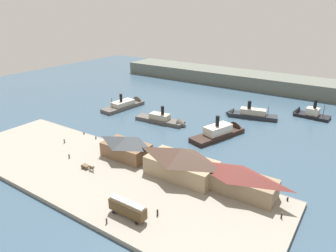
{
  "coord_description": "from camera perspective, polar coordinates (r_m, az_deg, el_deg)",
  "views": [
    {
      "loc": [
        61.91,
        -77.3,
        47.82
      ],
      "look_at": [
        -2.63,
        18.93,
        2.0
      ],
      "focal_mm": 32.71,
      "sensor_mm": 36.0,
      "label": 1
    }
  ],
  "objects": [
    {
      "name": "ground_plane",
      "position": [
        109.98,
        -4.37,
        -4.26
      ],
      "size": [
        320.0,
        320.0,
        0.0
      ],
      "primitive_type": "plane",
      "color": "#385166"
    },
    {
      "name": "quay_promenade",
      "position": [
        95.51,
        -12.61,
        -8.64
      ],
      "size": [
        110.0,
        36.0,
        1.2
      ],
      "primitive_type": "cube",
      "color": "gray",
      "rests_on": "ground"
    },
    {
      "name": "seawall_edge",
      "position": [
        107.26,
        -5.56,
        -4.71
      ],
      "size": [
        110.0,
        0.8,
        1.0
      ],
      "primitive_type": "cube",
      "color": "slate",
      "rests_on": "ground"
    },
    {
      "name": "ferry_shed_central_terminal",
      "position": [
        100.95,
        -7.81,
        -3.87
      ],
      "size": [
        15.77,
        9.06,
        7.07
      ],
      "color": "brown",
      "rests_on": "quay_promenade"
    },
    {
      "name": "ferry_shed_east_terminal",
      "position": [
        88.85,
        2.51,
        -6.72
      ],
      "size": [
        20.86,
        10.59,
        8.93
      ],
      "color": "#998466",
      "rests_on": "quay_promenade"
    },
    {
      "name": "ferry_shed_west_terminal",
      "position": [
        84.27,
        12.41,
        -9.46
      ],
      "size": [
        22.26,
        8.11,
        7.65
      ],
      "color": "#847056",
      "rests_on": "quay_promenade"
    },
    {
      "name": "street_tram",
      "position": [
        74.65,
        -7.57,
        -14.88
      ],
      "size": [
        10.0,
        2.46,
        4.26
      ],
      "color": "#4C381E",
      "rests_on": "quay_promenade"
    },
    {
      "name": "horse_cart",
      "position": [
        96.87,
        -14.69,
        -7.34
      ],
      "size": [
        5.38,
        1.41,
        1.87
      ],
      "color": "brown",
      "rests_on": "quay_promenade"
    },
    {
      "name": "pedestrian_near_east_shed",
      "position": [
        105.4,
        -17.95,
        -5.37
      ],
      "size": [
        0.4,
        0.4,
        1.6
      ],
      "color": "#232328",
      "rests_on": "quay_promenade"
    },
    {
      "name": "pedestrian_near_cart",
      "position": [
        74.59,
        -11.38,
        -16.92
      ],
      "size": [
        0.38,
        0.38,
        1.54
      ],
      "color": "#33384C",
      "rests_on": "quay_promenade"
    },
    {
      "name": "pedestrian_at_waters_edge",
      "position": [
        117.18,
        -18.76,
        -2.67
      ],
      "size": [
        0.43,
        0.43,
        1.73
      ],
      "color": "#3D4C42",
      "rests_on": "quay_promenade"
    },
    {
      "name": "pedestrian_walking_west",
      "position": [
        75.55,
        -1.97,
        -15.76
      ],
      "size": [
        0.44,
        0.44,
        1.78
      ],
      "color": "#232328",
      "rests_on": "quay_promenade"
    },
    {
      "name": "pedestrian_near_west_shed",
      "position": [
        79.27,
        20.41,
        -15.37
      ],
      "size": [
        0.4,
        0.4,
        1.62
      ],
      "color": "#232328",
      "rests_on": "quay_promenade"
    },
    {
      "name": "mooring_post_center_east",
      "position": [
        86.04,
        21.38,
        -12.57
      ],
      "size": [
        0.44,
        0.44,
        0.9
      ],
      "primitive_type": "cylinder",
      "color": "black",
      "rests_on": "quay_promenade"
    },
    {
      "name": "mooring_post_east",
      "position": [
        117.65,
        -13.29,
        -2.14
      ],
      "size": [
        0.44,
        0.44,
        0.9
      ],
      "primitive_type": "cylinder",
      "color": "black",
      "rests_on": "quay_promenade"
    },
    {
      "name": "mooring_post_center_west",
      "position": [
        122.93,
        -15.39,
        -1.3
      ],
      "size": [
        0.44,
        0.44,
        0.9
      ],
      "primitive_type": "cylinder",
      "color": "black",
      "rests_on": "quay_promenade"
    },
    {
      "name": "ferry_approaching_west",
      "position": [
        122.19,
        10.25,
        -1.0
      ],
      "size": [
        14.65,
        26.81,
        11.12
      ],
      "color": "black",
      "rests_on": "ground"
    },
    {
      "name": "ferry_moored_west",
      "position": [
        144.61,
        14.54,
        2.2
      ],
      "size": [
        23.99,
        10.69,
        9.43
      ],
      "color": "#23282D",
      "rests_on": "ground"
    },
    {
      "name": "ferry_departing_north",
      "position": [
        154.98,
        24.45,
        2.13
      ],
      "size": [
        16.7,
        7.83,
        10.76
      ],
      "color": "black",
      "rests_on": "ground"
    },
    {
      "name": "ferry_moored_east",
      "position": [
        155.9,
        -7.46,
        4.05
      ],
      "size": [
        9.4,
        25.87,
        9.86
      ],
      "color": "#514C47",
      "rests_on": "ground"
    },
    {
      "name": "ferry_mid_harbor",
      "position": [
        132.53,
        -0.5,
        1.04
      ],
      "size": [
        24.61,
        7.3,
        9.22
      ],
      "color": "#514C47",
      "rests_on": "ground"
    },
    {
      "name": "far_headland",
      "position": [
        202.08,
        15.34,
        8.29
      ],
      "size": [
        180.0,
        24.0,
        8.0
      ],
      "primitive_type": "cube",
      "color": "#60665B",
      "rests_on": "ground"
    }
  ]
}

